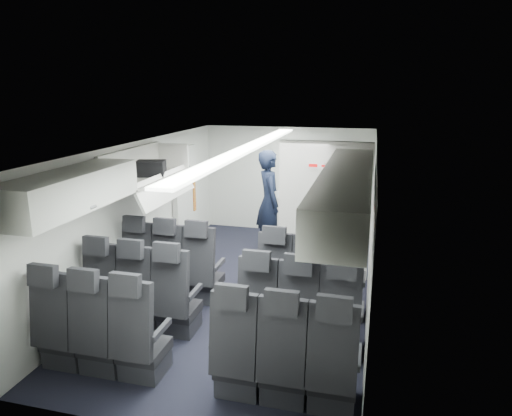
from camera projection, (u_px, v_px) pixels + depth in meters
The scene contains 14 objects.
cabin_shell at pixel (249, 217), 6.50m from camera, with size 3.41×6.01×2.16m.
seat_row_front at pixel (239, 278), 6.18m from camera, with size 3.33×0.56×1.24m.
seat_row_mid at pixel (217, 308), 5.34m from camera, with size 3.33×0.56×1.24m.
seat_row_rear at pixel (188, 350), 4.50m from camera, with size 3.33×0.56×1.24m.
overhead_bin_left_rear at pixel (70, 191), 4.77m from camera, with size 0.53×1.80×0.40m.
overhead_bin_left_front_open at pixel (146, 173), 6.45m from camera, with size 0.64×1.70×0.72m.
overhead_bin_right_rear at pixel (341, 208), 4.10m from camera, with size 0.53×1.80×0.40m.
overhead_bin_right_front at pixel (351, 173), 5.74m from camera, with size 0.53×1.70×0.40m.
bulkhead_partition at pixel (324, 210), 7.03m from camera, with size 1.40×0.15×2.13m.
galley_unit at pixel (333, 191), 8.86m from camera, with size 0.85×0.52×1.90m.
boarding_door at pixel (185, 197), 8.39m from camera, with size 0.12×1.27×1.86m.
flight_attendant at pixel (269, 202), 8.13m from camera, with size 0.68×0.45×1.86m, color black.
carry_on_bag at pixel (151, 169), 6.51m from camera, with size 0.40×0.28×0.24m, color black.
papers at pixel (279, 194), 7.99m from camera, with size 0.18×0.02×0.12m, color white.
Camera 1 is at (1.64, -6.03, 2.91)m, focal length 32.00 mm.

